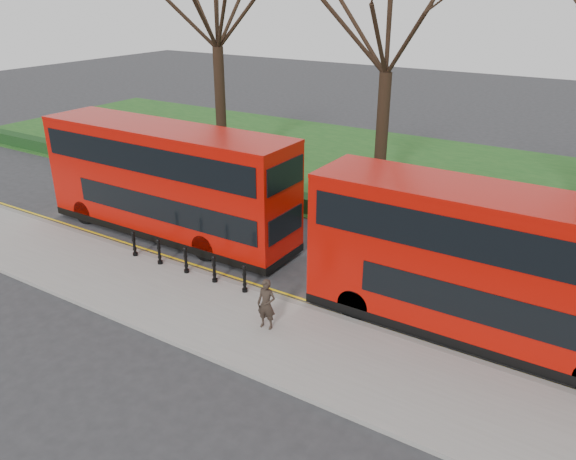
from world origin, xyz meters
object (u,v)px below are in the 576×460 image
Objects in this scene: bus_lead at (167,182)px; bus_rear at (503,271)px; bollard_row at (186,260)px; pedestrian at (266,304)px.

bus_lead is 1.01× the size of bus_rear.
bollard_row is 11.14m from bus_rear.
pedestrian is (-6.16, -3.36, -1.39)m from bus_rear.
bus_rear is at bearing 9.95° from bollard_row.
bus_lead is at bearing 177.00° from bus_rear.
pedestrian is (7.93, -4.10, -1.43)m from bus_lead.
bollard_row is at bearing -39.03° from bus_lead.
bollard_row is at bearing 154.12° from pedestrian.
bus_rear is (10.83, 1.90, 1.73)m from bollard_row.
bus_rear is at bearing -3.00° from bus_lead.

